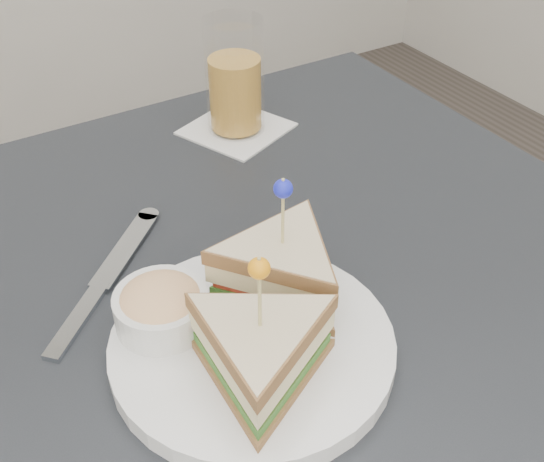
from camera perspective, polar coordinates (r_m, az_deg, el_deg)
The scene contains 4 objects.
table at distance 0.72m, azimuth -0.27°, elevation -8.59°, with size 0.80×0.80×0.75m.
plate_meal at distance 0.58m, azimuth -1.30°, elevation -7.13°, with size 0.28×0.26×0.14m.
cutlery_knife at distance 0.68m, azimuth -13.95°, elevation -4.15°, with size 0.18×0.17×0.01m.
drink_set at distance 0.88m, azimuth -3.12°, elevation 12.22°, with size 0.15×0.15×0.15m.
Camera 1 is at (-0.26, -0.43, 1.20)m, focal length 45.00 mm.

